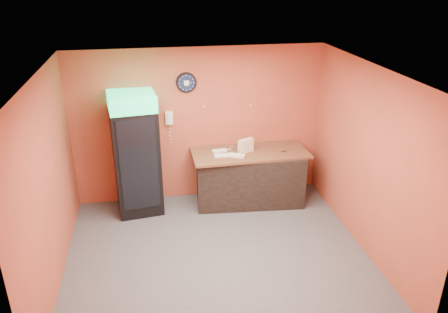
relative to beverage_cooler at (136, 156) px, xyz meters
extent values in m
plane|color=#47474C|center=(1.15, -1.60, -1.05)|extent=(4.50, 4.50, 0.00)
cube|color=#C14E36|center=(1.15, 0.40, 0.35)|extent=(4.50, 0.02, 2.80)
cube|color=#C14E36|center=(-1.10, -1.60, 0.35)|extent=(0.02, 4.00, 2.80)
cube|color=#C14E36|center=(3.40, -1.60, 0.35)|extent=(0.02, 4.00, 2.80)
cube|color=white|center=(1.15, -1.60, 1.75)|extent=(4.50, 4.00, 0.02)
cube|color=black|center=(0.01, 0.05, -0.11)|extent=(0.84, 0.84, 1.88)
cube|color=#18D373|center=(0.01, 0.05, 0.96)|extent=(0.84, 0.84, 0.27)
cube|color=black|center=(-0.04, -0.33, -0.03)|extent=(0.62, 0.10, 1.61)
cube|color=black|center=(2.00, -0.03, -0.57)|extent=(1.97, 1.01, 0.95)
cylinder|color=black|center=(0.95, 0.37, 1.15)|extent=(0.35, 0.05, 0.35)
cylinder|color=#0F1433|center=(0.95, 0.35, 1.15)|extent=(0.30, 0.01, 0.30)
cube|color=white|center=(0.95, 0.34, 1.15)|extent=(0.09, 0.00, 0.09)
cube|color=white|center=(0.62, 0.35, 0.54)|extent=(0.13, 0.07, 0.23)
cube|color=white|center=(0.62, 0.30, 0.54)|extent=(0.05, 0.04, 0.19)
cube|color=brown|center=(2.00, -0.03, -0.07)|extent=(2.08, 0.91, 0.04)
cube|color=beige|center=(1.92, -0.03, -0.02)|extent=(0.30, 0.21, 0.06)
cube|color=beige|center=(1.92, -0.03, 0.04)|extent=(0.30, 0.21, 0.06)
cube|color=beige|center=(1.92, -0.03, 0.10)|extent=(0.30, 0.21, 0.06)
cube|color=beige|center=(1.92, -0.03, 0.16)|extent=(0.30, 0.21, 0.06)
cube|color=white|center=(1.47, -0.15, -0.04)|extent=(0.26, 0.10, 0.04)
cube|color=white|center=(1.72, -0.20, -0.03)|extent=(0.31, 0.23, 0.04)
cube|color=white|center=(1.47, 0.06, -0.04)|extent=(0.27, 0.13, 0.04)
cylinder|color=silver|center=(1.70, 0.12, -0.02)|extent=(0.06, 0.06, 0.06)
camera|label=1|loc=(0.27, -7.01, 2.99)|focal=35.00mm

